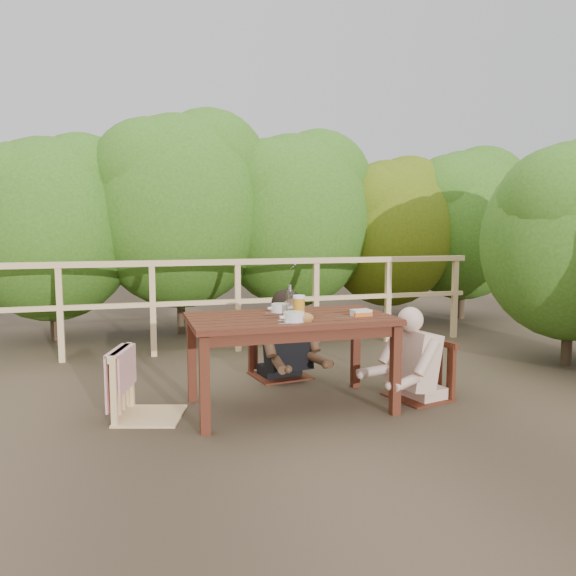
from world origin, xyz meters
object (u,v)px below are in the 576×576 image
object	(u,v)px
diner_right	(423,322)
bottle	(290,300)
chair_right	(419,345)
woman	(279,309)
table	(290,363)
beer_glass	(299,307)
chair_left	(149,353)
bread_roll	(305,318)
soup_near	(294,318)
soup_far	(280,309)
butter_tub	(361,314)
chair_far	(280,325)

from	to	relation	value
diner_right	bottle	distance (m)	1.07
chair_right	woman	xyz separation A→B (m)	(-0.88, 0.94, 0.19)
table	beer_glass	distance (m)	0.43
chair_left	bread_roll	distance (m)	1.13
soup_near	bread_roll	bearing A→B (deg)	-8.92
diner_right	soup_far	bearing A→B (deg)	63.78
chair_left	diner_right	size ratio (longest dim) A/B	0.77
chair_right	bread_roll	distance (m)	1.07
beer_glass	butter_tub	distance (m)	0.46
bread_roll	chair_left	bearing A→B (deg)	161.61
chair_left	beer_glass	xyz separation A→B (m)	(1.07, -0.14, 0.30)
table	butter_tub	bearing A→B (deg)	-16.97
chair_right	beer_glass	size ratio (longest dim) A/B	5.04
woman	beer_glass	bearing A→B (deg)	74.50
chair_left	chair_far	distance (m)	1.41
chair_far	bread_roll	bearing A→B (deg)	-105.59
table	chair_far	world-z (taller)	chair_far
table	bread_roll	xyz separation A→B (m)	(0.03, -0.27, 0.38)
bread_roll	beer_glass	world-z (taller)	beer_glass
table	chair_left	distance (m)	1.03
butter_tub	soup_near	bearing A→B (deg)	-174.28
woman	bottle	size ratio (longest dim) A/B	5.29
chair_far	butter_tub	world-z (taller)	chair_far
butter_tub	woman	bearing A→B (deg)	103.57
beer_glass	bottle	distance (m)	0.16
chair_right	woman	size ratio (longest dim) A/B	0.70
soup_far	bottle	distance (m)	0.13
diner_right	woman	bearing A→B (deg)	30.81
bottle	soup_near	bearing A→B (deg)	-102.31
bottle	diner_right	bearing A→B (deg)	-9.07
chair_far	chair_right	size ratio (longest dim) A/B	1.10
chair_far	bread_roll	distance (m)	1.16
bread_roll	chair_far	bearing A→B (deg)	83.29
woman	soup_far	bearing A→B (deg)	66.43
chair_left	chair_right	xyz separation A→B (m)	(2.06, -0.14, -0.03)
diner_right	butter_tub	world-z (taller)	diner_right
chair_left	soup_near	size ratio (longest dim) A/B	3.79
diner_right	bread_roll	size ratio (longest dim) A/B	9.53
diner_right	bottle	bearing A→B (deg)	67.75
soup_far	butter_tub	distance (m)	0.63
soup_near	soup_far	xyz separation A→B (m)	(0.03, 0.45, -0.00)
soup_near	bread_roll	size ratio (longest dim) A/B	1.93
beer_glass	soup_far	bearing A→B (deg)	106.43
chair_far	beer_glass	size ratio (longest dim) A/B	5.56
soup_near	beer_glass	xyz separation A→B (m)	(0.10, 0.20, 0.04)
chair_left	bottle	distance (m)	1.10
chair_left	butter_tub	distance (m)	1.56
beer_glass	butter_tub	world-z (taller)	beer_glass
chair_right	soup_near	world-z (taller)	chair_right
chair_right	table	bearing A→B (deg)	-106.50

